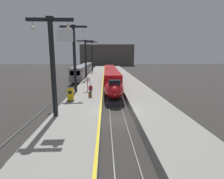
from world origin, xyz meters
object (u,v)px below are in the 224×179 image
Objects in this scene: station_column_near at (53,57)px; station_column_mid at (74,53)px; regional_train_adjacent at (84,70)px; ticket_machine_yellow at (71,95)px; passenger_near_edge at (91,89)px; rolling_suitcase at (90,95)px; highspeed_train_main at (111,76)px; departure_info_board at (87,81)px; station_column_far at (86,56)px; station_column_distant at (92,54)px.

station_column_mid is at bearing 90.29° from station_column_near.
station_column_mid reaches higher than regional_train_adjacent.
station_column_near reaches higher than ticket_machine_yellow.
passenger_near_edge is 1.72× the size of rolling_suitcase.
passenger_near_edge is (2.55, 8.01, -4.42)m from station_column_near.
passenger_near_edge reaches higher than rolling_suitcase.
station_column_mid is (2.20, -30.73, 4.88)m from regional_train_adjacent.
station_column_near is (2.26, -42.13, 4.33)m from regional_train_adjacent.
highspeed_train_main is 3.77× the size of station_column_mid.
departure_info_board reaches higher than passenger_near_edge.
ticket_machine_yellow is at bearing -131.65° from passenger_near_edge.
ticket_machine_yellow is (-2.21, -2.02, 0.44)m from rolling_suitcase.
ticket_machine_yellow is at bearing -89.06° from station_column_far.
station_column_far is 0.88× the size of station_column_distant.
regional_train_adjacent reaches higher than ticket_machine_yellow.
highspeed_train_main is 38.37× the size of rolling_suitcase.
station_column_mid is at bearing -114.60° from highspeed_train_main.
regional_train_adjacent is at bearing 93.98° from ticket_machine_yellow.
passenger_near_edge is (2.61, -3.39, -4.97)m from station_column_mid.
regional_train_adjacent reaches higher than highspeed_train_main.
station_column_distant reaches higher than passenger_near_edge.
station_column_mid is (-0.06, 11.40, 0.55)m from station_column_near.
station_column_near is (-5.84, -24.29, 4.53)m from highspeed_train_main.
rolling_suitcase is at bearing -82.48° from station_column_far.
regional_train_adjacent is 34.98m from rolling_suitcase.
regional_train_adjacent is 30.47m from departure_info_board.
station_column_near is 26.86m from station_column_far.
regional_train_adjacent reaches higher than rolling_suitcase.
station_column_distant is at bearing 104.31° from highspeed_train_main.
station_column_distant is 6.55× the size of ticket_machine_yellow.
station_column_mid is 5.92× the size of passenger_near_edge.
ticket_machine_yellow is (0.35, -5.93, -5.22)m from station_column_mid.
station_column_distant is (-5.90, 23.13, 5.33)m from highspeed_train_main.
highspeed_train_main is 4.10× the size of station_column_far.
departure_info_board reaches higher than ticket_machine_yellow.
station_column_mid is 6.56m from passenger_near_edge.
station_column_distant is at bearing 92.88° from departure_info_board.
station_column_distant reaches higher than station_column_far.
ticket_machine_yellow is (-5.55, -18.82, -0.14)m from highspeed_train_main.
ticket_machine_yellow is (0.35, -21.39, -4.79)m from station_column_far.
highspeed_train_main is 3.60× the size of station_column_distant.
ticket_machine_yellow is at bearing -106.43° from highspeed_train_main.
regional_train_adjacent is 17.26× the size of departure_info_board.
regional_train_adjacent is 3.66× the size of station_column_mid.
station_column_mid is 6.25× the size of ticket_machine_yellow.
passenger_near_edge is 4.04m from departure_info_board.
rolling_suitcase is at bearing -80.16° from departure_info_board.
station_column_near is at bearing -107.68° from passenger_near_edge.
regional_train_adjacent is at bearing 114.41° from highspeed_train_main.
ticket_machine_yellow is at bearing -102.55° from departure_info_board.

